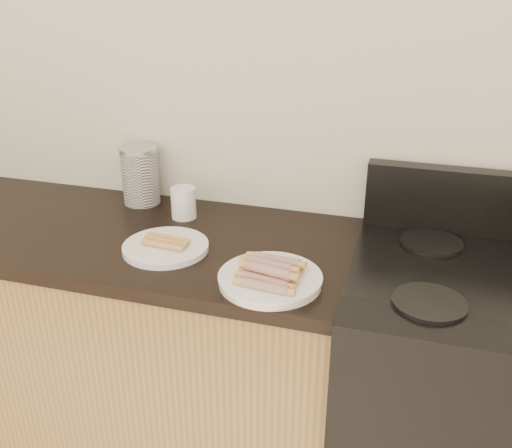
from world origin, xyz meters
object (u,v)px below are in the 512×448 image
(side_plate, at_px, (166,247))
(canister, at_px, (140,175))
(main_plate, at_px, (270,280))
(mug, at_px, (183,203))
(stove, at_px, (471,415))

(side_plate, height_order, canister, canister)
(canister, bearing_deg, main_plate, -35.53)
(main_plate, height_order, mug, mug)
(mug, bearing_deg, side_plate, -79.86)
(stove, distance_m, canister, 1.29)
(stove, height_order, main_plate, main_plate)
(canister, bearing_deg, side_plate, -53.36)
(mug, bearing_deg, stove, -9.92)
(main_plate, relative_size, canister, 1.35)
(main_plate, bearing_deg, stove, 16.16)
(main_plate, xyz_separation_m, side_plate, (-0.34, 0.10, 0.00))
(stove, bearing_deg, side_plate, -175.75)
(stove, xyz_separation_m, mug, (-0.95, 0.17, 0.49))
(side_plate, relative_size, canister, 1.25)
(canister, height_order, mug, canister)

